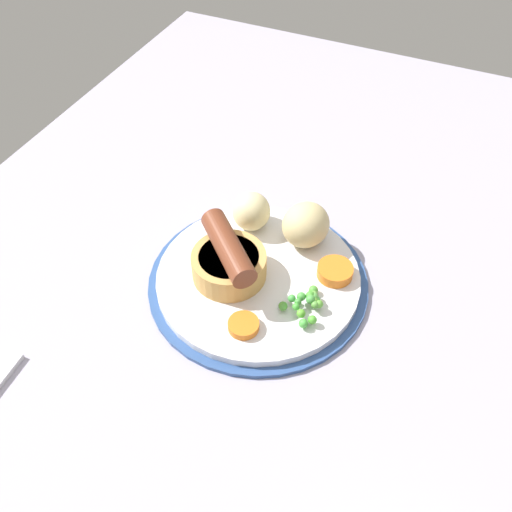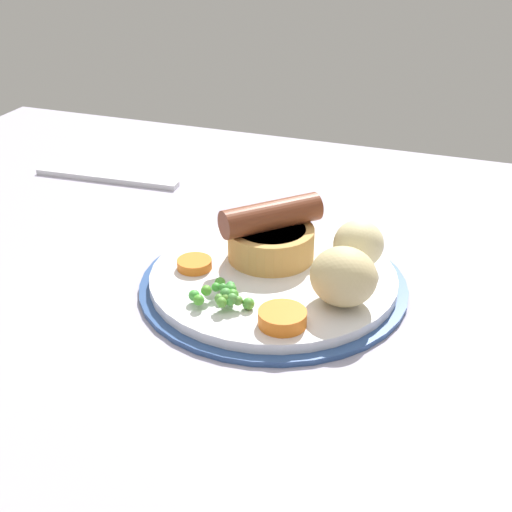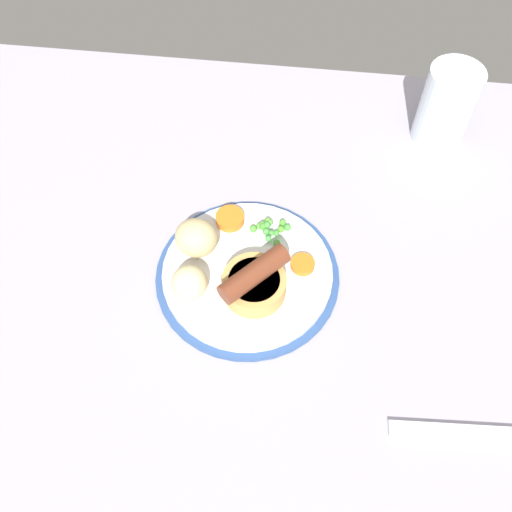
# 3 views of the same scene
# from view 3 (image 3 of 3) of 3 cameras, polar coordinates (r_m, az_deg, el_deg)

# --- Properties ---
(dining_table) EXTENTS (1.10, 0.80, 0.03)m
(dining_table) POSITION_cam_3_polar(r_m,az_deg,el_deg) (0.74, -0.76, -2.10)
(dining_table) COLOR #9E99AD
(dining_table) RESTS_ON ground
(dinner_plate) EXTENTS (0.23, 0.23, 0.01)m
(dinner_plate) POSITION_cam_3_polar(r_m,az_deg,el_deg) (0.72, -1.18, -1.78)
(dinner_plate) COLOR #2D4C84
(dinner_plate) RESTS_ON dining_table
(sausage_pudding) EXTENTS (0.08, 0.08, 0.05)m
(sausage_pudding) POSITION_cam_3_polar(r_m,az_deg,el_deg) (0.68, -0.18, -2.62)
(sausage_pudding) COLOR tan
(sausage_pudding) RESTS_ON dinner_plate
(pea_pile) EXTENTS (0.05, 0.04, 0.02)m
(pea_pile) POSITION_cam_3_polar(r_m,az_deg,el_deg) (0.74, 1.35, 2.80)
(pea_pile) COLOR green
(pea_pile) RESTS_ON dinner_plate
(potato_chunk_0) EXTENTS (0.06, 0.06, 0.05)m
(potato_chunk_0) POSITION_cam_3_polar(r_m,az_deg,el_deg) (0.72, -5.98, 1.83)
(potato_chunk_0) COLOR #CCB77F
(potato_chunk_0) RESTS_ON dinner_plate
(potato_chunk_1) EXTENTS (0.06, 0.06, 0.04)m
(potato_chunk_1) POSITION_cam_3_polar(r_m,az_deg,el_deg) (0.69, -6.68, -2.67)
(potato_chunk_1) COLOR beige
(potato_chunk_1) RESTS_ON dinner_plate
(carrot_slice_3) EXTENTS (0.04, 0.04, 0.01)m
(carrot_slice_3) POSITION_cam_3_polar(r_m,az_deg,el_deg) (0.75, -2.62, 3.76)
(carrot_slice_3) COLOR orange
(carrot_slice_3) RESTS_ON dinner_plate
(carrot_slice_5) EXTENTS (0.04, 0.04, 0.01)m
(carrot_slice_5) POSITION_cam_3_polar(r_m,az_deg,el_deg) (0.72, 4.68, -0.83)
(carrot_slice_5) COLOR orange
(carrot_slice_5) RESTS_ON dinner_plate
(fork) EXTENTS (0.18, 0.03, 0.01)m
(fork) POSITION_cam_3_polar(r_m,az_deg,el_deg) (0.69, 20.78, -16.19)
(fork) COLOR silver
(fork) RESTS_ON dining_table
(drinking_glass) EXTENTS (0.08, 0.08, 0.12)m
(drinking_glass) POSITION_cam_3_polar(r_m,az_deg,el_deg) (0.88, 18.50, 14.06)
(drinking_glass) COLOR silver
(drinking_glass) RESTS_ON dining_table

